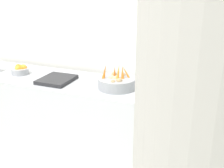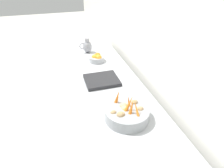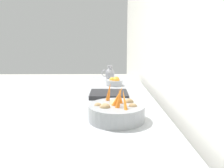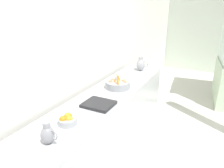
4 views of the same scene
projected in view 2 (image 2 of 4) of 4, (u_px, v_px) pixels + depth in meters
tile_wall_left at (217, 53)px, 1.20m from camera, size 0.10×8.75×3.00m
prep_counter at (119, 135)px, 2.06m from camera, size 0.62×3.08×0.89m
vegetable_colander at (127, 113)px, 1.59m from camera, size 0.35×0.35×0.22m
orange_bowl at (97, 58)px, 2.49m from camera, size 0.18×0.18×0.10m
metal_pitcher_short at (87, 46)px, 2.71m from camera, size 0.17×0.12×0.20m
counter_sink_basin at (102, 80)px, 2.09m from camera, size 0.34×0.30×0.04m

